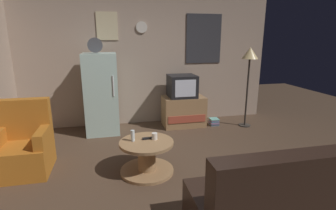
{
  "coord_description": "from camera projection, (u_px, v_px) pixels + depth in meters",
  "views": [
    {
      "loc": [
        -0.75,
        -2.91,
        1.77
      ],
      "look_at": [
        0.1,
        0.9,
        0.75
      ],
      "focal_mm": 27.71,
      "sensor_mm": 36.0,
      "label": 1
    }
  ],
  "objects": [
    {
      "name": "ground_plane",
      "position": [
        175.0,
        178.0,
        3.36
      ],
      "size": [
        12.0,
        12.0,
        0.0
      ],
      "primitive_type": "plane",
      "color": "#4C3828"
    },
    {
      "name": "wall_with_art",
      "position": [
        147.0,
        61.0,
        5.34
      ],
      "size": [
        5.2,
        0.12,
        2.59
      ],
      "color": "tan",
      "rests_on": "ground_plane"
    },
    {
      "name": "fridge",
      "position": [
        101.0,
        94.0,
        4.83
      ],
      "size": [
        0.6,
        0.62,
        1.77
      ],
      "color": "silver",
      "rests_on": "ground_plane"
    },
    {
      "name": "tv_stand",
      "position": [
        183.0,
        111.0,
        5.32
      ],
      "size": [
        0.84,
        0.53,
        0.61
      ],
      "color": "#9E754C",
      "rests_on": "ground_plane"
    },
    {
      "name": "crt_tv",
      "position": [
        182.0,
        86.0,
        5.18
      ],
      "size": [
        0.54,
        0.51,
        0.44
      ],
      "color": "black",
      "rests_on": "tv_stand"
    },
    {
      "name": "standing_lamp",
      "position": [
        250.0,
        59.0,
        5.03
      ],
      "size": [
        0.32,
        0.32,
        1.59
      ],
      "color": "#332D28",
      "rests_on": "ground_plane"
    },
    {
      "name": "coffee_table",
      "position": [
        147.0,
        157.0,
        3.47
      ],
      "size": [
        0.72,
        0.72,
        0.44
      ],
      "color": "#9E754C",
      "rests_on": "ground_plane"
    },
    {
      "name": "wine_glass",
      "position": [
        133.0,
        136.0,
        3.41
      ],
      "size": [
        0.05,
        0.05,
        0.15
      ],
      "primitive_type": "cylinder",
      "color": "silver",
      "rests_on": "coffee_table"
    },
    {
      "name": "mug_ceramic_white",
      "position": [
        155.0,
        136.0,
        3.47
      ],
      "size": [
        0.08,
        0.08,
        0.09
      ],
      "primitive_type": "cylinder",
      "color": "silver",
      "rests_on": "coffee_table"
    },
    {
      "name": "remote_control",
      "position": [
        148.0,
        138.0,
        3.49
      ],
      "size": [
        0.15,
        0.05,
        0.02
      ],
      "primitive_type": "cube",
      "rotation": [
        0.0,
        0.0,
        0.05
      ],
      "color": "black",
      "rests_on": "coffee_table"
    },
    {
      "name": "armchair",
      "position": [
        23.0,
        147.0,
        3.49
      ],
      "size": [
        0.68,
        0.68,
        0.96
      ],
      "color": "#B2661E",
      "rests_on": "ground_plane"
    },
    {
      "name": "couch",
      "position": [
        287.0,
        204.0,
        2.35
      ],
      "size": [
        1.7,
        0.8,
        0.92
      ],
      "color": "black",
      "rests_on": "ground_plane"
    },
    {
      "name": "book_stack",
      "position": [
        214.0,
        122.0,
        5.39
      ],
      "size": [
        0.18,
        0.18,
        0.14
      ],
      "color": "slate",
      "rests_on": "ground_plane"
    }
  ]
}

